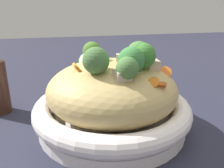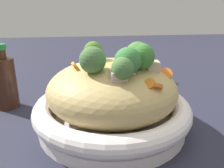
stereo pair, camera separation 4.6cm
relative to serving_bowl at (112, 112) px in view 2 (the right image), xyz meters
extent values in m
plane|color=#272738|center=(0.00, 0.00, -0.03)|extent=(3.00, 3.00, 0.00)
cylinder|color=white|center=(0.00, 0.00, -0.02)|extent=(0.31, 0.31, 0.02)
torus|color=white|center=(0.00, 0.00, 0.01)|extent=(0.33, 0.33, 0.04)
ellipsoid|color=tan|center=(0.00, 0.00, 0.05)|extent=(0.27, 0.27, 0.12)
torus|color=tan|center=(-0.02, 0.05, 0.09)|extent=(0.08, 0.08, 0.02)
torus|color=tan|center=(-0.01, -0.02, 0.09)|extent=(0.06, 0.06, 0.02)
cone|color=#99C270|center=(0.04, 0.05, 0.10)|extent=(0.03, 0.03, 0.02)
sphere|color=#418535|center=(0.04, 0.05, 0.13)|extent=(0.06, 0.06, 0.05)
cone|color=#9BB56D|center=(-0.03, -0.04, 0.11)|extent=(0.02, 0.02, 0.02)
sphere|color=#4F812F|center=(-0.03, -0.04, 0.13)|extent=(0.05, 0.05, 0.04)
cone|color=#A4BB72|center=(0.06, 0.02, 0.10)|extent=(0.03, 0.03, 0.02)
sphere|color=#3F8541|center=(0.06, 0.02, 0.13)|extent=(0.06, 0.06, 0.05)
cone|color=#9AB975|center=(0.05, -0.04, 0.10)|extent=(0.03, 0.03, 0.01)
sphere|color=#4C7741|center=(0.05, -0.04, 0.13)|extent=(0.07, 0.07, 0.05)
cone|color=#A3C178|center=(0.08, 0.01, 0.10)|extent=(0.03, 0.03, 0.02)
sphere|color=#4F7E41|center=(0.08, 0.01, 0.12)|extent=(0.05, 0.05, 0.04)
cone|color=#9EB873|center=(0.03, 0.04, 0.10)|extent=(0.03, 0.03, 0.02)
sphere|color=#4D843F|center=(0.03, 0.04, 0.13)|extent=(0.06, 0.06, 0.05)
cylinder|color=orange|center=(-0.09, -0.02, 0.10)|extent=(0.03, 0.03, 0.02)
cylinder|color=orange|center=(0.09, 0.05, 0.09)|extent=(0.03, 0.03, 0.02)
cylinder|color=orange|center=(0.03, 0.10, 0.09)|extent=(0.03, 0.03, 0.02)
cylinder|color=orange|center=(0.01, -0.07, 0.10)|extent=(0.03, 0.02, 0.03)
cylinder|color=orange|center=(-0.02, -0.04, 0.11)|extent=(0.03, 0.03, 0.01)
cylinder|color=orange|center=(0.09, 0.06, 0.09)|extent=(0.03, 0.03, 0.02)
cylinder|color=beige|center=(0.07, 0.02, 0.10)|extent=(0.04, 0.04, 0.02)
torus|color=#24592B|center=(0.07, 0.02, 0.10)|extent=(0.05, 0.05, 0.03)
cylinder|color=beige|center=(-0.05, -0.04, 0.11)|extent=(0.05, 0.05, 0.03)
torus|color=#244F23|center=(-0.05, -0.04, 0.11)|extent=(0.05, 0.06, 0.03)
cube|color=beige|center=(0.08, 0.00, 0.10)|extent=(0.03, 0.03, 0.02)
cube|color=beige|center=(0.03, 0.08, 0.10)|extent=(0.03, 0.03, 0.02)
cube|color=beige|center=(0.00, 0.02, 0.11)|extent=(0.03, 0.03, 0.02)
cylinder|color=#381E14|center=(-0.13, -0.25, 0.03)|extent=(0.05, 0.05, 0.13)
cylinder|color=#381E14|center=(-0.13, -0.25, 0.11)|extent=(0.02, 0.02, 0.02)
cylinder|color=black|center=(-0.29, 0.16, -0.03)|extent=(0.09, 0.19, 0.01)
cylinder|color=black|center=(-0.28, 0.16, -0.03)|extent=(0.09, 0.19, 0.01)
camera|label=1|loc=(0.42, -0.10, 0.22)|focal=36.22mm
camera|label=2|loc=(0.43, -0.06, 0.22)|focal=36.22mm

